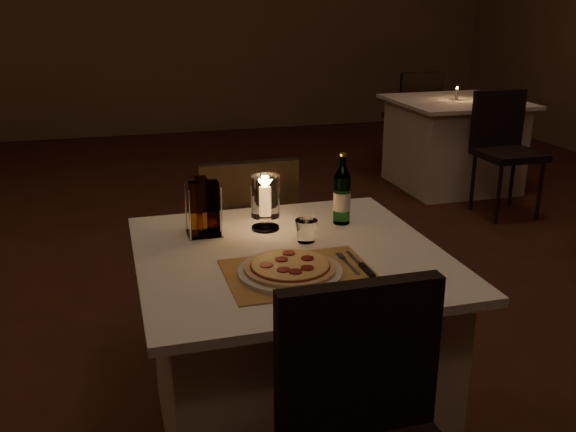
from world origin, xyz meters
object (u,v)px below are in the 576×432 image
object	(u,v)px
chair_far	(245,234)
plate	(290,272)
hurricane_candle	(265,198)
main_table	(290,349)
pizza	(290,267)
neighbor_table_right	(452,143)
tumbler	(306,231)
water_bottle	(342,195)

from	to	relation	value
chair_far	plate	distance (m)	0.92
chair_far	hurricane_candle	bearing A→B (deg)	-92.78
main_table	pizza	bearing A→B (deg)	-105.53
plate	hurricane_candle	distance (m)	0.43
neighbor_table_right	tumbler	bearing A→B (deg)	-128.09
main_table	neighbor_table_right	bearing A→B (deg)	51.65
chair_far	main_table	bearing A→B (deg)	-90.00
pizza	water_bottle	bearing A→B (deg)	52.08
main_table	tumbler	bearing A→B (deg)	43.39
plate	tumbler	distance (m)	0.29
main_table	plate	bearing A→B (deg)	-105.52
water_bottle	hurricane_candle	size ratio (longest dim) A/B	1.34
hurricane_candle	neighbor_table_right	world-z (taller)	hurricane_candle
chair_far	water_bottle	xyz separation A→B (m)	(0.27, -0.49, 0.30)
water_bottle	main_table	bearing A→B (deg)	-139.68
hurricane_candle	neighbor_table_right	bearing A→B (deg)	48.89
plate	hurricane_candle	xyz separation A→B (m)	(0.03, 0.42, 0.11)
tumbler	main_table	bearing A→B (deg)	-136.61
water_bottle	neighbor_table_right	xyz separation A→B (m)	(1.98, 2.62, -0.47)
plate	pizza	xyz separation A→B (m)	(-0.00, 0.00, 0.02)
plate	neighbor_table_right	size ratio (longest dim) A/B	0.32
pizza	tumbler	size ratio (longest dim) A/B	3.56
plate	water_bottle	bearing A→B (deg)	52.08
plate	water_bottle	world-z (taller)	water_bottle
main_table	chair_far	size ratio (longest dim) A/B	1.11
tumbler	water_bottle	xyz separation A→B (m)	(0.18, 0.15, 0.07)
plate	pizza	size ratio (longest dim) A/B	1.14
main_table	tumbler	size ratio (longest dim) A/B	12.72
tumbler	water_bottle	size ratio (longest dim) A/B	0.29
chair_far	pizza	bearing A→B (deg)	-93.20
water_bottle	neighbor_table_right	bearing A→B (deg)	52.84
chair_far	plate	size ratio (longest dim) A/B	2.81
hurricane_candle	main_table	bearing A→B (deg)	-84.48
hurricane_candle	pizza	bearing A→B (deg)	-93.67
hurricane_candle	chair_far	bearing A→B (deg)	87.22
main_table	water_bottle	size ratio (longest dim) A/B	3.74
hurricane_candle	neighbor_table_right	size ratio (longest dim) A/B	0.20
chair_far	hurricane_candle	distance (m)	0.57
chair_far	neighbor_table_right	distance (m)	3.10
main_table	hurricane_candle	distance (m)	0.54
tumbler	neighbor_table_right	size ratio (longest dim) A/B	0.08
chair_far	hurricane_candle	world-z (taller)	hurricane_candle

